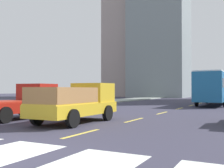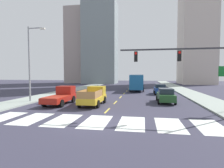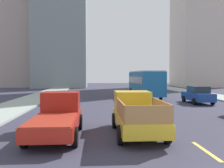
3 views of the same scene
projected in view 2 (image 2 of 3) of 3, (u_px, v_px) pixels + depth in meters
The scene contains 27 objects.
ground_plane at pixel (96, 122), 13.14m from camera, with size 160.00×160.00×0.00m, color #343344.
sidewalk_right at pixel (194, 95), 28.93m from camera, with size 3.76×110.00×0.15m, color #96A197.
sidewalk_left at pixel (61, 93), 32.76m from camera, with size 3.76×110.00×0.15m, color #96A197.
crosswalk_stripe_0 at pixel (3, 117), 14.44m from camera, with size 1.81×3.79×0.01m, color silver.
crosswalk_stripe_1 at pixel (32, 119), 14.00m from camera, with size 1.81×3.79×0.01m, color silver.
crosswalk_stripe_2 at pixel (63, 120), 13.57m from camera, with size 1.81×3.79×0.01m, color silver.
crosswalk_stripe_3 at pixel (96, 121), 13.14m from camera, with size 1.81×3.79×0.01m, color silver.
crosswalk_stripe_4 at pixel (132, 123), 12.71m from camera, with size 1.81×3.79×0.01m, color silver.
crosswalk_stripe_5 at pixel (169, 125), 12.28m from camera, with size 1.81×3.79×0.01m, color silver.
crosswalk_stripe_6 at pixel (210, 127), 11.85m from camera, with size 1.81×3.79×0.01m, color silver.
lane_dash_0 at pixel (107, 111), 17.08m from camera, with size 0.16×2.40×0.01m, color gold.
lane_dash_1 at pixel (115, 102), 21.99m from camera, with size 0.16×2.40×0.01m, color gold.
lane_dash_2 at pixel (121, 97), 26.91m from camera, with size 0.16×2.40×0.01m, color gold.
lane_dash_3 at pixel (124, 94), 31.83m from camera, with size 0.16×2.40×0.01m, color gold.
lane_dash_4 at pixel (127, 91), 36.75m from camera, with size 0.16×2.40×0.01m, color gold.
lane_dash_5 at pixel (129, 89), 41.67m from camera, with size 0.16×2.40×0.01m, color gold.
lane_dash_6 at pixel (130, 87), 46.59m from camera, with size 0.16×2.40×0.01m, color gold.
lane_dash_7 at pixel (132, 86), 51.51m from camera, with size 0.16×2.40×0.01m, color gold.
pickup_stakebed at pixel (94, 96), 20.41m from camera, with size 2.18×5.20×1.96m.
pickup_dark at pixel (62, 96), 20.90m from camera, with size 2.18×5.20×1.96m.
city_bus at pixel (137, 81), 37.86m from camera, with size 2.72×10.80×3.32m.
sedan_near_right at pixel (166, 96), 21.66m from camera, with size 2.02×4.40×1.72m.
sedan_near_left at pixel (160, 89), 30.75m from camera, with size 2.02×4.40×1.72m.
traffic_signal_gantry at pixel (194, 64), 14.38m from camera, with size 8.66×0.27×6.00m.
streetlight_left at pixel (30, 61), 21.80m from camera, with size 2.20×0.28×9.00m.
block_mid_left at pixel (78, 46), 68.98m from camera, with size 8.37×7.45×27.74m, color #A5948E.
block_mid_right at pixel (100, 43), 64.56m from camera, with size 11.50×8.82×28.37m, color gray.
Camera 2 is at (3.32, -12.59, 3.43)m, focal length 29.35 mm.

